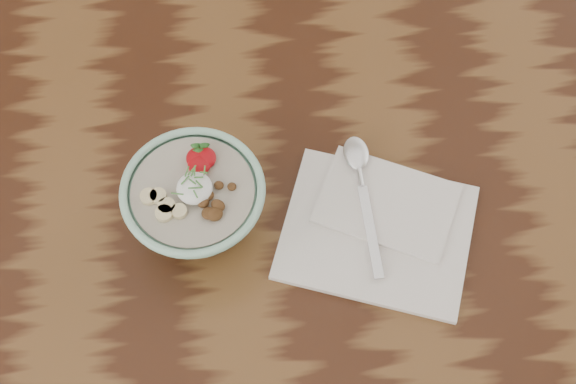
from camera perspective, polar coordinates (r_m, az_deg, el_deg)
name	(u,v)px	position (r cm, az deg, el deg)	size (l,w,h in cm)	color
table	(159,221)	(112.55, -9.19, -2.05)	(160.00, 90.00, 75.00)	#35190D
breakfast_bowl	(196,203)	(96.18, -6.59, -0.81)	(16.96, 16.96, 11.26)	#95C9AF
napkin	(379,226)	(100.56, 6.48, -2.42)	(27.86, 25.26, 1.41)	silver
spoon	(360,172)	(102.33, 5.12, 1.43)	(3.44, 19.79, 1.03)	silver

